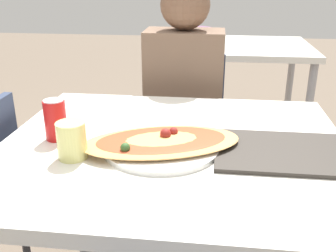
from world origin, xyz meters
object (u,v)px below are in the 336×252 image
object	(u,v)px
dining_table	(173,168)
chair_far_seated	(185,129)
person_seated	(184,93)
soda_can	(55,120)
drink_glass	(72,140)
pizza_main	(162,143)

from	to	relation	value
dining_table	chair_far_seated	size ratio (longest dim) A/B	1.20
person_seated	soda_can	bearing A→B (deg)	63.97
soda_can	drink_glass	bearing A→B (deg)	-52.09
dining_table	drink_glass	size ratio (longest dim) A/B	10.04
person_seated	pizza_main	xyz separation A→B (m)	(-0.00, -0.72, 0.07)
chair_far_seated	pizza_main	xyz separation A→B (m)	(-0.00, -0.83, 0.29)
person_seated	pizza_main	distance (m)	0.72
person_seated	drink_glass	world-z (taller)	person_seated
dining_table	soda_can	xyz separation A→B (m)	(-0.36, -0.01, 0.15)
chair_far_seated	pizza_main	size ratio (longest dim) A/B	1.71
dining_table	soda_can	distance (m)	0.39
person_seated	pizza_main	bearing A→B (deg)	89.60
dining_table	person_seated	distance (m)	0.67
dining_table	drink_glass	world-z (taller)	drink_glass
chair_far_seated	soda_can	distance (m)	0.92
dining_table	person_seated	xyz separation A→B (m)	(-0.02, 0.67, 0.03)
soda_can	dining_table	bearing A→B (deg)	1.53
pizza_main	person_seated	bearing A→B (deg)	89.60
pizza_main	drink_glass	distance (m)	0.25
pizza_main	drink_glass	world-z (taller)	drink_glass
person_seated	drink_glass	xyz separation A→B (m)	(-0.24, -0.80, 0.10)
pizza_main	soda_can	bearing A→B (deg)	173.72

